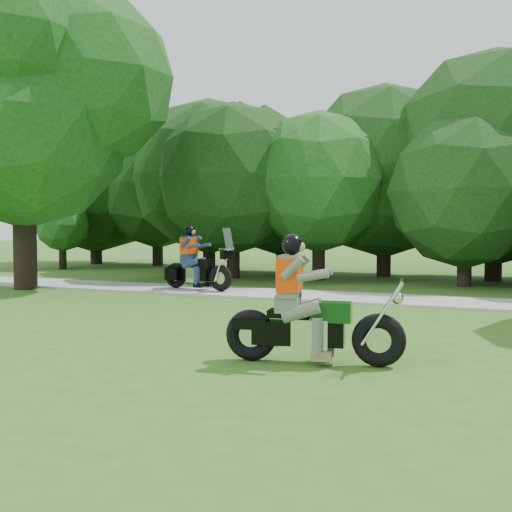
% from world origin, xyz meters
% --- Properties ---
extents(ground, '(100.00, 100.00, 0.00)m').
position_xyz_m(ground, '(0.00, 0.00, 0.00)').
color(ground, '#2F631C').
rests_on(ground, ground).
extents(walkway, '(60.00, 2.20, 0.06)m').
position_xyz_m(walkway, '(0.00, 8.00, 0.03)').
color(walkway, '#999994').
rests_on(walkway, ground).
extents(tree_line, '(38.95, 11.74, 7.88)m').
position_xyz_m(tree_line, '(0.80, 14.97, 3.79)').
color(tree_line, black).
rests_on(tree_line, ground).
extents(big_tree_west, '(8.64, 6.56, 9.96)m').
position_xyz_m(big_tree_west, '(-10.54, 6.85, 5.76)').
color(big_tree_west, black).
rests_on(big_tree_west, ground).
extents(chopper_motorcycle, '(2.55, 0.88, 1.83)m').
position_xyz_m(chopper_motorcycle, '(0.44, 0.25, 0.67)').
color(chopper_motorcycle, black).
rests_on(chopper_motorcycle, ground).
extents(touring_motorcycle, '(2.40, 1.00, 1.84)m').
position_xyz_m(touring_motorcycle, '(-5.59, 7.93, 0.73)').
color(touring_motorcycle, black).
rests_on(touring_motorcycle, walkway).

